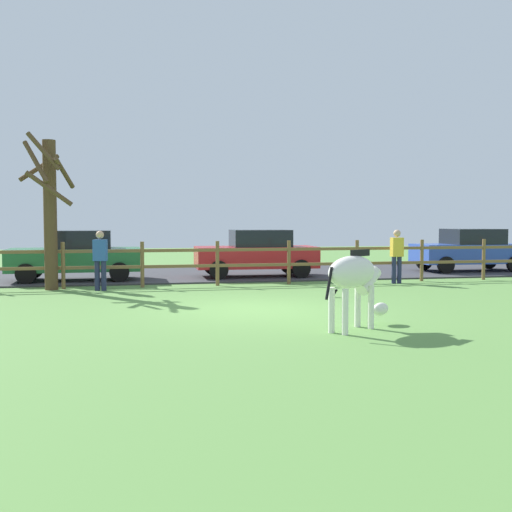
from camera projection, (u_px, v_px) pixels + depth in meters
name	position (u px, v px, depth m)	size (l,w,h in m)	color
ground_plane	(256.00, 309.00, 13.33)	(60.00, 60.00, 0.00)	#5B8C42
parking_asphalt	(203.00, 273.00, 22.40)	(28.00, 7.40, 0.05)	#38383D
paddock_fence	(217.00, 260.00, 18.14)	(21.91, 0.11, 1.32)	brown
bare_tree	(50.00, 208.00, 16.93)	(1.52, 1.56, 4.30)	#513A23
zebra	(355.00, 278.00, 10.76)	(1.66, 1.31, 1.41)	white
crow_on_grass	(333.00, 292.00, 15.44)	(0.21, 0.10, 0.20)	black
parked_car_green	(76.00, 255.00, 19.29)	(4.01, 1.90, 1.56)	#236B38
parked_car_red	(257.00, 253.00, 20.60)	(4.04, 1.96, 1.56)	red
parked_car_blue	(470.00, 250.00, 22.82)	(4.04, 1.96, 1.56)	#2D4CAD
visitor_left_of_tree	(100.00, 258.00, 16.82)	(0.40, 0.30, 1.64)	#232847
visitor_right_of_tree	(397.00, 254.00, 18.81)	(0.37, 0.23, 1.64)	#232847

